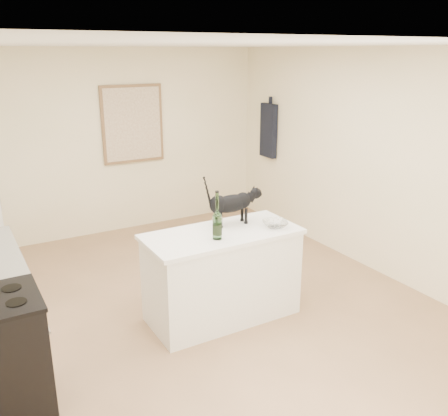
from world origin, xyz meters
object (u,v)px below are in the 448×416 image
stove (1,359)px  black_cat (231,206)px  wine_bottle (217,218)px  glass_bowl (275,224)px

stove → black_cat: bearing=13.7°
black_cat → wine_bottle: size_ratio=1.38×
black_cat → glass_bowl: (0.34, -0.28, -0.16)m
stove → wine_bottle: (1.93, 0.27, 0.65)m
stove → wine_bottle: 2.05m
stove → black_cat: black_cat is taller
black_cat → wine_bottle: wine_bottle is taller
stove → glass_bowl: (2.57, 0.26, 0.48)m
wine_bottle → glass_bowl: (0.65, -0.01, -0.17)m
black_cat → stove: bearing=-162.2°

